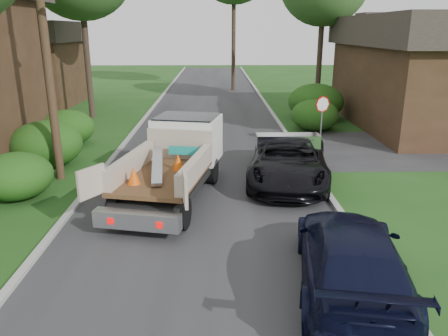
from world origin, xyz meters
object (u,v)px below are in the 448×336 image
house_left_far (24,63)px  navy_suv (351,257)px  house_right (441,70)px  stop_sign (322,111)px  black_pickup (289,160)px  flatbed_truck (178,154)px  utility_pole (44,34)px

house_left_far → navy_suv: house_left_far is taller
house_right → navy_suv: size_ratio=2.45×
stop_sign → black_pickup: bearing=-116.2°
house_left_far → black_pickup: (16.49, -17.50, -2.23)m
stop_sign → navy_suv: stop_sign is taller
stop_sign → flatbed_truck: bearing=-139.2°
navy_suv → house_left_far: bearing=-46.2°
stop_sign → flatbed_truck: size_ratio=0.37×
house_right → black_pickup: house_right is taller
utility_pole → house_right: size_ratio=0.77×
flatbed_truck → utility_pole: bearing=176.2°
house_left_far → flatbed_truck: bearing=-55.5°
stop_sign → house_right: house_right is taller
stop_sign → navy_suv: bearing=-100.0°
navy_suv → flatbed_truck: bearing=-47.1°
house_right → stop_sign: bearing=-147.3°
house_left_far → black_pickup: bearing=-46.7°
house_left_far → black_pickup: size_ratio=1.29×
stop_sign → navy_suv: size_ratio=0.47×
navy_suv → house_right: bearing=-111.1°
house_left_far → navy_suv: 29.74m
flatbed_truck → navy_suv: (4.09, -6.24, -0.53)m
black_pickup → house_right: bearing=53.2°
house_left_far → utility_pole: bearing=-64.8°
utility_pole → black_pickup: bearing=-3.3°
house_right → house_left_far: bearing=163.2°
flatbed_truck → house_left_far: bearing=136.4°
stop_sign → utility_pole: bearing=-159.4°
house_right → black_pickup: size_ratio=2.21×
flatbed_truck → black_pickup: 4.04m
house_left_far → navy_suv: (16.66, -24.54, -2.28)m
stop_sign → house_left_far: house_left_far is taller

